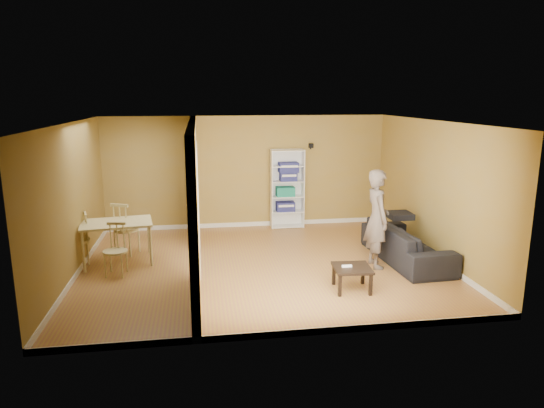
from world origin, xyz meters
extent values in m
plane|color=#A47E34|center=(0.00, 0.00, 0.00)|extent=(6.50, 6.50, 0.00)
plane|color=white|center=(0.00, 0.00, 2.60)|extent=(6.50, 6.50, 0.00)
plane|color=olive|center=(0.00, 2.75, 1.30)|extent=(6.50, 0.00, 6.50)
plane|color=olive|center=(0.00, -2.75, 1.30)|extent=(6.50, 0.00, 6.50)
plane|color=olive|center=(-3.25, 0.00, 1.30)|extent=(0.00, 5.50, 5.50)
plane|color=olive|center=(3.25, 0.00, 1.30)|extent=(0.00, 5.50, 5.50)
cube|color=black|center=(1.50, 2.69, 1.90)|extent=(0.10, 0.10, 0.10)
imported|color=black|center=(2.70, -0.15, 0.44)|extent=(2.34, 1.10, 0.88)
imported|color=slate|center=(2.02, -0.36, 1.05)|extent=(0.76, 0.60, 2.09)
cube|color=white|center=(0.54, 2.56, 0.92)|extent=(0.02, 0.34, 1.83)
cube|color=white|center=(1.29, 2.56, 0.92)|extent=(0.02, 0.34, 1.83)
cube|color=white|center=(0.91, 2.71, 0.92)|extent=(0.77, 0.02, 1.83)
cube|color=white|center=(0.91, 2.56, 0.02)|extent=(0.73, 0.34, 0.02)
cube|color=white|center=(0.91, 2.56, 0.38)|extent=(0.73, 0.34, 0.02)
cube|color=white|center=(0.91, 2.56, 0.74)|extent=(0.73, 0.34, 0.02)
cube|color=white|center=(0.91, 2.56, 1.10)|extent=(0.73, 0.34, 0.02)
cube|color=white|center=(0.91, 2.56, 1.46)|extent=(0.73, 0.34, 0.02)
cube|color=white|center=(0.91, 2.56, 1.81)|extent=(0.73, 0.34, 0.02)
cube|color=#151F47|center=(0.87, 2.56, 0.50)|extent=(0.42, 0.28, 0.22)
cube|color=#238C67|center=(0.87, 2.56, 0.86)|extent=(0.42, 0.28, 0.22)
cube|color=navy|center=(0.94, 2.56, 1.21)|extent=(0.39, 0.25, 0.20)
cube|color=#1C2D4A|center=(0.94, 2.56, 1.45)|extent=(0.45, 0.29, 0.23)
cube|color=black|center=(1.25, -1.36, 0.37)|extent=(0.58, 0.58, 0.04)
cube|color=black|center=(1.01, -1.61, 0.17)|extent=(0.05, 0.05, 0.35)
cube|color=black|center=(1.49, -1.61, 0.17)|extent=(0.05, 0.05, 0.35)
cube|color=black|center=(1.01, -1.12, 0.17)|extent=(0.05, 0.05, 0.35)
cube|color=black|center=(1.49, -1.12, 0.17)|extent=(0.05, 0.05, 0.35)
cube|color=white|center=(1.16, -1.36, 0.40)|extent=(0.16, 0.04, 0.03)
cube|color=beige|center=(-2.63, 0.54, 0.76)|extent=(1.25, 0.83, 0.04)
cylinder|color=beige|center=(-3.21, 0.17, 0.37)|extent=(0.05, 0.05, 0.74)
cylinder|color=beige|center=(-2.06, 0.17, 0.37)|extent=(0.05, 0.05, 0.74)
cylinder|color=beige|center=(-3.21, 0.90, 0.37)|extent=(0.05, 0.05, 0.74)
cylinder|color=beige|center=(-2.06, 0.90, 0.37)|extent=(0.05, 0.05, 0.74)
camera|label=1|loc=(-1.10, -8.37, 3.05)|focal=32.00mm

